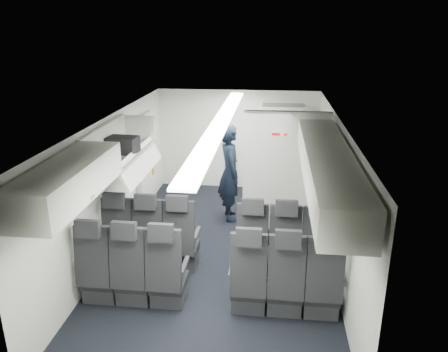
% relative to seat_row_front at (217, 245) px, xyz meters
% --- Properties ---
extents(cabin_shell, '(3.41, 6.01, 2.16)m').
position_rel_seat_row_front_xyz_m(cabin_shell, '(0.00, 0.53, 0.72)').
color(cabin_shell, black).
rests_on(cabin_shell, ground).
extents(seat_row_front, '(3.33, 0.56, 1.24)m').
position_rel_seat_row_front_xyz_m(seat_row_front, '(0.00, 0.00, 0.00)').
color(seat_row_front, black).
rests_on(seat_row_front, cabin_shell).
extents(seat_row_mid, '(3.33, 0.56, 1.24)m').
position_rel_seat_row_front_xyz_m(seat_row_mid, '(0.00, -0.90, 0.00)').
color(seat_row_mid, black).
rests_on(seat_row_mid, cabin_shell).
extents(overhead_bin_left_rear, '(0.53, 1.80, 0.40)m').
position_rel_seat_row_front_xyz_m(overhead_bin_left_rear, '(-1.40, -1.47, 1.46)').
color(overhead_bin_left_rear, white).
rests_on(overhead_bin_left_rear, cabin_shell).
extents(overhead_bin_left_front_open, '(0.64, 1.70, 0.72)m').
position_rel_seat_row_front_xyz_m(overhead_bin_left_front_open, '(-1.44, 0.28, 1.33)').
color(overhead_bin_left_front_open, '#9E9E93').
rests_on(overhead_bin_left_front_open, cabin_shell).
extents(overhead_bin_right_rear, '(0.53, 1.80, 0.40)m').
position_rel_seat_row_front_xyz_m(overhead_bin_right_rear, '(1.40, -1.47, 1.46)').
color(overhead_bin_right_rear, white).
rests_on(overhead_bin_right_rear, cabin_shell).
extents(overhead_bin_right_front, '(0.53, 1.70, 0.40)m').
position_rel_seat_row_front_xyz_m(overhead_bin_right_front, '(1.40, 0.28, 1.46)').
color(overhead_bin_right_front, white).
rests_on(overhead_bin_right_front, cabin_shell).
extents(bulkhead_partition, '(1.40, 0.15, 2.13)m').
position_rel_seat_row_front_xyz_m(bulkhead_partition, '(0.98, 1.33, 0.67)').
color(bulkhead_partition, white).
rests_on(bulkhead_partition, cabin_shell).
extents(galley_unit, '(0.85, 0.52, 1.90)m').
position_rel_seat_row_front_xyz_m(galley_unit, '(0.95, 3.25, 0.55)').
color(galley_unit, '#939399').
rests_on(galley_unit, cabin_shell).
extents(boarding_door, '(0.12, 1.27, 1.86)m').
position_rel_seat_row_front_xyz_m(boarding_door, '(-1.64, 2.09, 0.55)').
color(boarding_door, silver).
rests_on(boarding_door, cabin_shell).
extents(flight_attendant, '(0.58, 0.74, 1.79)m').
position_rel_seat_row_front_xyz_m(flight_attendant, '(0.01, 1.86, 0.49)').
color(flight_attendant, black).
rests_on(flight_attendant, ground).
extents(carry_on_bag, '(0.45, 0.34, 0.26)m').
position_rel_seat_row_front_xyz_m(carry_on_bag, '(-1.40, 0.29, 1.38)').
color(carry_on_bag, black).
rests_on(carry_on_bag, overhead_bin_left_front_open).
extents(papers, '(0.21, 0.07, 0.15)m').
position_rel_seat_row_front_xyz_m(papers, '(0.20, 1.81, 0.65)').
color(papers, white).
rests_on(papers, flight_attendant).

